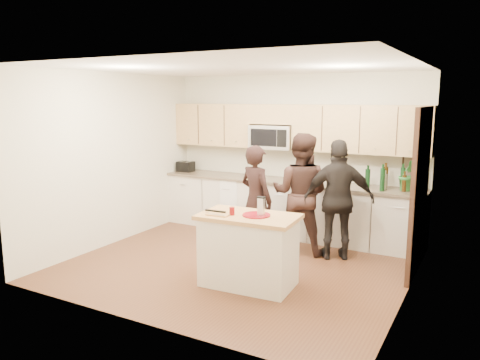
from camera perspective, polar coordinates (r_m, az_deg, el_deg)
The scene contains 21 objects.
floor at distance 6.67m, azimuth -0.25°, elevation -10.25°, with size 4.50×4.50×0.00m, color #56311D.
room_shell at distance 6.29m, azimuth -0.27°, elevation 4.72°, with size 4.52×4.02×2.71m.
back_cabinetry at distance 8.00m, azimuth 5.62°, elevation -3.35°, with size 4.50×0.66×0.94m.
upper_cabinetry at distance 7.92m, azimuth 6.43°, elevation 6.55°, with size 4.50×0.33×0.75m.
microwave at distance 8.03m, azimuth 4.03°, elevation 5.26°, with size 0.76×0.41×0.40m.
doorway at distance 6.53m, azimuth 21.19°, elevation -0.84°, with size 0.06×1.25×2.20m.
framed_picture at distance 7.61m, azimuth 20.26°, elevation 1.60°, with size 0.30×0.03×0.38m.
dish_towel at distance 8.18m, azimuth -0.99°, elevation -0.64°, with size 0.34×0.60×0.48m.
island at distance 5.84m, azimuth 1.04°, elevation -8.52°, with size 1.24×0.77×0.90m.
red_plate at distance 5.67m, azimuth 2.01°, elevation -4.29°, with size 0.34×0.34×0.02m, color maroon.
box_grater at distance 5.61m, azimuth 2.60°, elevation -3.15°, with size 0.09×0.07×0.23m.
drink_glass at distance 5.70m, azimuth -0.99°, elevation -3.81°, with size 0.06×0.06×0.10m, color maroon.
cutting_board at distance 5.71m, azimuth -2.61°, elevation -4.20°, with size 0.27×0.18×0.02m, color tan.
tongs at distance 5.80m, azimuth -3.03°, elevation -3.80°, with size 0.28×0.03×0.02m, color black.
knife at distance 5.65m, azimuth -2.87°, elevation -4.22°, with size 0.22×0.02×0.01m, color silver.
toaster at distance 8.86m, azimuth -6.65°, elevation 1.65°, with size 0.29×0.22×0.19m.
bottle_cluster at distance 7.40m, azimuth 18.07°, elevation 0.29°, with size 0.82×0.41×0.41m.
orchid at distance 7.37m, azimuth 19.78°, elevation 0.64°, with size 0.27×0.22×0.49m, color #317B34.
woman_left at distance 6.99m, azimuth 1.97°, elevation -2.37°, with size 0.59×0.39×1.62m, color black.
woman_center at distance 7.03m, azimuth 7.35°, elevation -1.64°, with size 0.88×0.68×1.80m, color black.
woman_right at distance 6.83m, azimuth 11.92°, elevation -2.40°, with size 1.02×0.42×1.73m, color black.
Camera 1 is at (3.03, -5.48, 2.30)m, focal length 35.00 mm.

